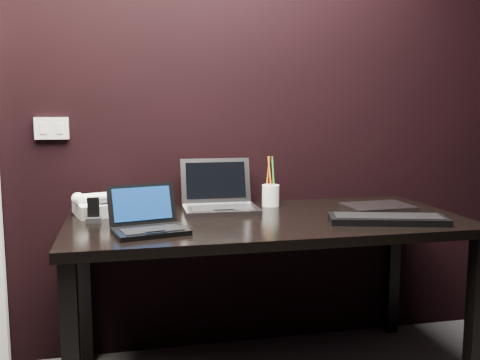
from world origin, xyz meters
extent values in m
plane|color=black|center=(0.00, 1.80, 1.30)|extent=(4.00, 0.00, 4.00)
cube|color=silver|center=(-0.62, 1.79, 1.12)|extent=(0.15, 0.02, 0.10)
cube|color=silver|center=(-0.66, 1.78, 1.12)|extent=(0.03, 0.01, 0.05)
cube|color=silver|center=(-0.58, 1.78, 1.12)|extent=(0.03, 0.01, 0.05)
cube|color=black|center=(0.30, 1.40, 0.72)|extent=(1.70, 0.80, 0.04)
cube|color=black|center=(-0.50, 1.05, 0.35)|extent=(0.06, 0.06, 0.70)
cube|color=black|center=(1.10, 1.05, 0.35)|extent=(0.06, 0.06, 0.70)
cube|color=black|center=(-0.50, 1.75, 0.35)|extent=(0.06, 0.06, 0.70)
cube|color=black|center=(1.10, 1.75, 0.35)|extent=(0.06, 0.06, 0.70)
cube|color=black|center=(-0.21, 1.21, 0.75)|extent=(0.30, 0.24, 0.02)
cube|color=black|center=(-0.20, 1.19, 0.76)|extent=(0.24, 0.15, 0.00)
cube|color=black|center=(-0.19, 1.14, 0.76)|extent=(0.08, 0.05, 0.00)
cube|color=black|center=(-0.23, 1.33, 0.84)|extent=(0.28, 0.12, 0.16)
cube|color=#0B2252|center=(-0.23, 1.32, 0.84)|extent=(0.24, 0.09, 0.13)
cube|color=#9B9CA1|center=(0.13, 1.57, 0.75)|extent=(0.34, 0.25, 0.02)
cube|color=black|center=(0.13, 1.54, 0.76)|extent=(0.28, 0.14, 0.00)
cube|color=#A4A4A9|center=(0.13, 1.48, 0.76)|extent=(0.09, 0.04, 0.00)
cube|color=gray|center=(0.13, 1.72, 0.87)|extent=(0.34, 0.07, 0.21)
cube|color=black|center=(0.13, 1.71, 0.87)|extent=(0.29, 0.05, 0.17)
cube|color=black|center=(0.77, 1.20, 0.75)|extent=(0.51, 0.29, 0.03)
cube|color=black|center=(0.77, 1.20, 0.77)|extent=(0.46, 0.24, 0.00)
cube|color=gray|center=(0.86, 1.48, 0.75)|extent=(0.32, 0.24, 0.02)
cube|color=silver|center=(-0.41, 1.61, 0.77)|extent=(0.25, 0.24, 0.09)
cylinder|color=white|center=(-0.41, 1.60, 0.82)|extent=(0.19, 0.09, 0.04)
sphere|color=white|center=(-0.50, 1.57, 0.82)|extent=(0.07, 0.07, 0.06)
sphere|color=white|center=(-0.32, 1.63, 0.82)|extent=(0.07, 0.07, 0.06)
cube|color=black|center=(-0.38, 1.57, 0.81)|extent=(0.09, 0.08, 0.01)
cube|color=black|center=(-0.43, 1.47, 0.79)|extent=(0.05, 0.03, 0.10)
cube|color=black|center=(-0.43, 1.46, 0.75)|extent=(0.06, 0.05, 0.02)
cylinder|color=white|center=(0.39, 1.66, 0.79)|extent=(0.10, 0.10, 0.10)
cylinder|color=#C56112|center=(0.38, 1.67, 0.90)|extent=(0.02, 0.03, 0.15)
cylinder|color=green|center=(0.40, 1.65, 0.90)|extent=(0.01, 0.03, 0.15)
cylinder|color=black|center=(0.40, 1.67, 0.90)|extent=(0.01, 0.02, 0.15)
cylinder|color=#E45415|center=(0.38, 1.65, 0.90)|extent=(0.02, 0.04, 0.15)
camera|label=1|loc=(-0.30, -0.80, 1.22)|focal=40.00mm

